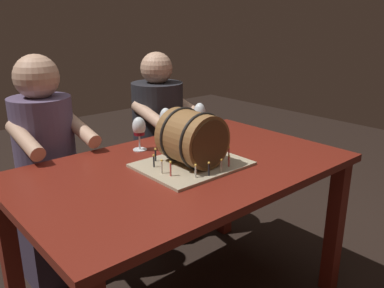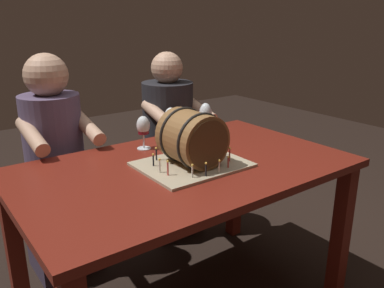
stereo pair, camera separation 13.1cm
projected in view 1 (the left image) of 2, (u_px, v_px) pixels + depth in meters
The scene contains 7 objects.
dining_table at pixel (185, 187), 1.78m from camera, with size 1.46×0.90×0.76m.
barrel_cake at pixel (192, 141), 1.71m from camera, with size 0.45×0.36×0.25m.
wine_glass_empty at pixel (166, 120), 1.97m from camera, with size 0.07×0.07×0.20m.
wine_glass_red at pixel (139, 128), 1.91m from camera, with size 0.07×0.07×0.17m.
wine_glass_amber at pixel (200, 116), 2.06m from camera, with size 0.07×0.07×0.20m.
person_seated_left at pixel (49, 183), 2.08m from camera, with size 0.35×0.45×1.21m.
person_seated_right at pixel (159, 155), 2.53m from camera, with size 0.37×0.46×1.18m.
Camera 1 is at (-1.05, -1.26, 1.38)m, focal length 37.12 mm.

